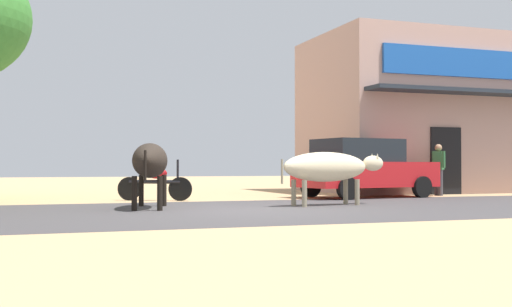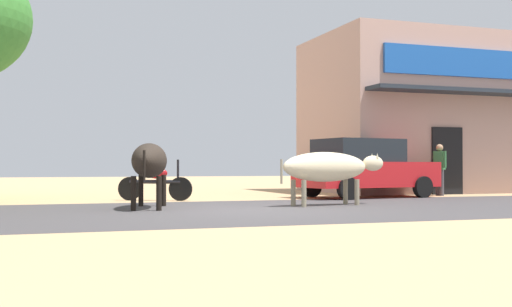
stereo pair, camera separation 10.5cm
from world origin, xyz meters
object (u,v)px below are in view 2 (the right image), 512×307
Objects in this scene: parked_motorcycle at (156,182)px; pedestrian_by_shop at (440,166)px; cow_near_brown at (150,161)px; parked_hatchback_car at (364,168)px; cow_far_dark at (328,167)px.

pedestrian_by_shop is at bearing -0.29° from parked_motorcycle.
cow_near_brown is at bearing -162.69° from pedestrian_by_shop.
parked_hatchback_car is 1.50× the size of cow_far_dark.
cow_far_dark is at bearing -5.75° from cow_near_brown.
pedestrian_by_shop reaches higher than cow_far_dark.
parked_motorcycle is 4.68m from cow_far_dark.
cow_near_brown is 3.98m from cow_far_dark.
parked_motorcycle is 1.15× the size of pedestrian_by_shop.
parked_motorcycle is at bearing 134.99° from cow_far_dark.
cow_far_dark is (3.95, -0.40, -0.13)m from cow_near_brown.
parked_motorcycle is 0.64× the size of cow_far_dark.
cow_near_brown is (-6.49, -2.61, 0.15)m from parked_hatchback_car.
parked_hatchback_car is 1.48× the size of cow_near_brown.
parked_hatchback_car is 3.94m from cow_far_dark.
cow_far_dark is (3.30, -3.30, 0.39)m from parked_motorcycle.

